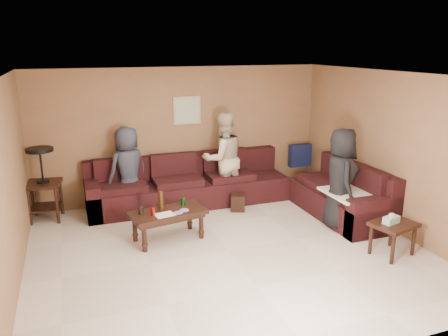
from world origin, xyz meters
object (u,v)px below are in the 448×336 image
Objects in this scene: person_left at (128,170)px; person_right at (340,179)px; waste_bin at (238,202)px; sectional_sofa at (241,192)px; side_table_right at (393,227)px; coffee_table at (168,215)px; person_middle at (223,158)px; end_table_left at (43,183)px.

person_left is 3.62m from person_right.
person_left reaches higher than waste_bin.
person_right is (3.09, -1.87, 0.05)m from person_left.
person_left is (-1.83, 0.64, 0.62)m from waste_bin.
person_right is (1.19, -1.29, 0.49)m from sectional_sofa.
person_right is at bearing -47.43° from sectional_sofa.
coffee_table is at bearing 151.50° from side_table_right.
coffee_table is (-1.54, -0.85, 0.07)m from sectional_sofa.
sectional_sofa is at bearing 36.81° from waste_bin.
person_right reaches higher than coffee_table.
person_left is (-1.91, 0.58, 0.44)m from sectional_sofa.
person_right reaches higher than sectional_sofa.
waste_bin is at bearing 136.94° from person_left.
sectional_sofa is 6.78× the size of side_table_right.
side_table_right is (1.33, -2.41, 0.09)m from sectional_sofa.
side_table_right is 3.25m from person_middle.
waste_bin is at bearing 95.99° from person_middle.
sectional_sofa is at bearing -11.07° from end_table_left.
end_table_left is at bearing 167.65° from waste_bin.
person_middle reaches higher than end_table_left.
person_left is at bearing 137.29° from side_table_right.
coffee_table is at bearing 37.85° from person_middle.
coffee_table is at bearing 80.79° from person_left.
person_right is at bearing 97.31° from side_table_right.
side_table_right is at bearing -28.50° from coffee_table.
end_table_left is at bearing 139.80° from coffee_table.
person_right is at bearing 125.08° from person_left.
coffee_table is 4.01× the size of waste_bin.
side_table_right is at bearing 113.57° from person_left.
end_table_left is (-3.31, 0.65, 0.33)m from sectional_sofa.
sectional_sofa reaches higher than side_table_right.
person_right is at bearing -9.23° from coffee_table.
waste_bin is at bearing 62.36° from person_right.
side_table_right is 2.75m from waste_bin.
sectional_sofa is 2.04m from person_left.
waste_bin is (-1.41, 2.35, -0.27)m from side_table_right.
person_middle reaches higher than coffee_table.
side_table_right is 0.40× the size of person_middle.
end_table_left is 4.90m from person_right.
end_table_left is at bearing 146.64° from side_table_right.
end_table_left reaches higher than coffee_table.
coffee_table is 2.79m from person_right.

